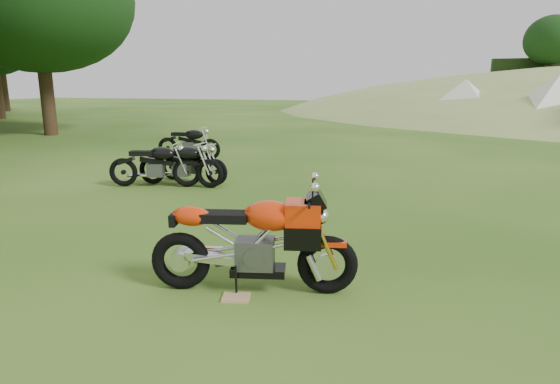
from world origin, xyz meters
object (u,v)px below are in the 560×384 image
(sport_motorcycle, at_px, (253,235))
(vintage_moto_d, at_px, (189,142))
(plywood_board, at_px, (236,297))
(tent_mid, at_px, (464,101))
(vintage_moto_c, at_px, (154,164))
(vintage_moto_a, at_px, (180,163))
(tent_right, at_px, (559,101))
(vintage_moto_b, at_px, (193,162))

(sport_motorcycle, height_order, vintage_moto_d, sport_motorcycle)
(sport_motorcycle, bearing_deg, vintage_moto_d, 108.94)
(plywood_board, distance_m, tent_mid, 24.36)
(plywood_board, relative_size, vintage_moto_c, 0.15)
(plywood_board, bearing_deg, vintage_moto_c, 130.78)
(vintage_moto_c, bearing_deg, tent_mid, 54.01)
(plywood_board, height_order, tent_mid, tent_mid)
(vintage_moto_c, xyz_separation_m, vintage_moto_d, (-1.23, 3.65, 0.00))
(plywood_board, distance_m, vintage_moto_a, 5.71)
(tent_mid, height_order, tent_right, tent_right)
(plywood_board, height_order, vintage_moto_d, vintage_moto_d)
(vintage_moto_a, relative_size, vintage_moto_b, 1.09)
(vintage_moto_a, bearing_deg, vintage_moto_d, 114.36)
(plywood_board, xyz_separation_m, vintage_moto_a, (-3.31, 4.62, 0.49))
(vintage_moto_b, distance_m, vintage_moto_c, 0.87)
(tent_right, bearing_deg, vintage_moto_b, -132.87)
(sport_motorcycle, xyz_separation_m, vintage_moto_a, (-3.41, 4.38, -0.12))
(vintage_moto_b, distance_m, tent_right, 19.53)
(vintage_moto_c, distance_m, tent_right, 20.39)
(vintage_moto_a, distance_m, vintage_moto_b, 0.47)
(plywood_board, height_order, vintage_moto_a, vintage_moto_a)
(sport_motorcycle, relative_size, vintage_moto_a, 1.08)
(tent_mid, distance_m, tent_right, 4.82)
(plywood_board, xyz_separation_m, vintage_moto_c, (-3.80, 4.40, 0.49))
(vintage_moto_a, xyz_separation_m, vintage_moto_b, (0.05, 0.47, -0.04))
(plywood_board, height_order, vintage_moto_c, vintage_moto_c)
(plywood_board, bearing_deg, tent_right, 71.36)
(plywood_board, bearing_deg, tent_mid, 82.45)
(sport_motorcycle, distance_m, tent_mid, 24.09)
(vintage_moto_a, height_order, vintage_moto_d, vintage_moto_a)
(vintage_moto_c, distance_m, tent_mid, 20.94)
(vintage_moto_a, bearing_deg, plywood_board, -56.54)
(plywood_board, xyz_separation_m, tent_right, (7.26, 21.52, 1.35))
(vintage_moto_a, height_order, tent_right, tent_right)
(vintage_moto_a, xyz_separation_m, vintage_moto_c, (-0.48, -0.22, -0.00))
(vintage_moto_c, bearing_deg, vintage_moto_a, 8.24)
(vintage_moto_d, bearing_deg, plywood_board, -61.60)
(plywood_board, relative_size, vintage_moto_d, 0.15)
(sport_motorcycle, distance_m, tent_right, 22.46)
(plywood_board, bearing_deg, vintage_moto_d, 121.97)
(sport_motorcycle, relative_size, plywood_board, 7.39)
(vintage_moto_a, height_order, tent_mid, tent_mid)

